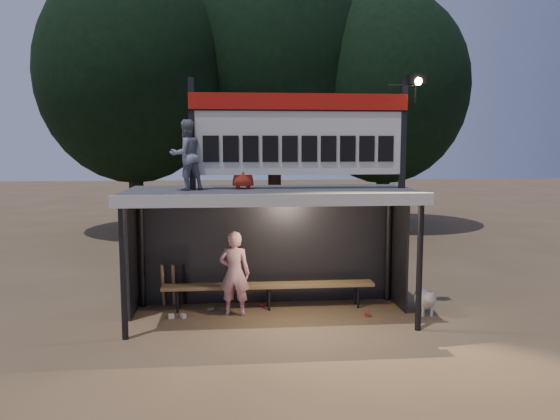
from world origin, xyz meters
name	(u,v)px	position (x,y,z in m)	size (l,w,h in m)	color
ground	(271,317)	(0.00, 0.00, 0.00)	(80.00, 80.00, 0.00)	brown
player	(234,273)	(-0.65, 0.22, 0.77)	(0.56, 0.37, 1.55)	white
child_a	(186,155)	(-1.44, -0.14, 2.92)	(0.58, 0.45, 1.19)	gray
child_b	(243,160)	(-0.48, 0.08, 2.83)	(0.49, 0.32, 1.01)	#B62D1C
dugout_shelter	(270,214)	(0.00, 0.24, 1.85)	(5.10, 2.08, 2.32)	#3C3C3F
scoreboard_assembly	(303,131)	(0.56, -0.01, 3.32)	(4.10, 0.27, 1.99)	black
bench	(269,286)	(0.00, 0.55, 0.43)	(4.00, 0.35, 0.48)	#977647
tree_left	(133,74)	(-4.00, 10.00, 5.51)	(6.46, 6.46, 9.27)	#2F2014
tree_mid	(274,63)	(1.00, 11.50, 6.17)	(7.22, 7.22, 10.36)	#312116
tree_right	(385,88)	(5.00, 10.50, 5.19)	(6.08, 6.08, 8.72)	black
dog	(425,299)	(2.83, -0.04, 0.28)	(0.36, 0.81, 0.49)	beige
bats	(174,285)	(-1.81, 0.82, 0.43)	(0.47, 0.32, 0.84)	#A0724B
litter	(239,312)	(-0.57, 0.24, 0.04)	(3.62, 0.91, 0.08)	#A62B1C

